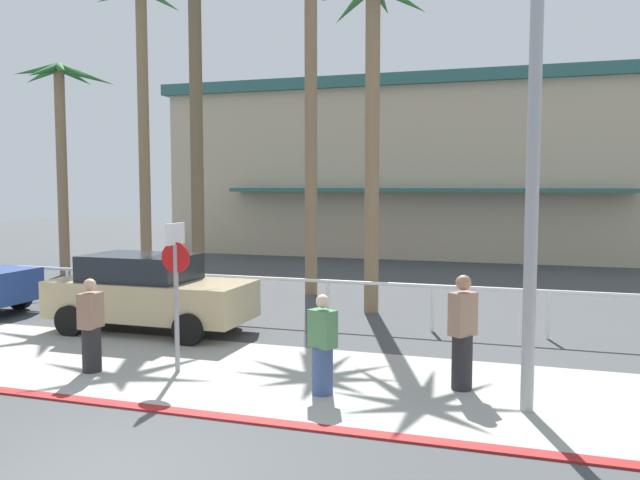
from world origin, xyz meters
name	(u,v)px	position (x,y,z in m)	size (l,w,h in m)	color
ground_plane	(345,312)	(0.00, 10.00, 0.00)	(80.00, 80.00, 0.00)	#424447
sidewalk_strip	(253,375)	(0.00, 4.20, 0.01)	(44.00, 4.00, 0.02)	#9E9E93
curb_paint	(195,413)	(0.00, 2.20, 0.01)	(44.00, 0.24, 0.03)	maroon
building_backdrop	(439,170)	(-0.10, 27.80, 3.97)	(24.38, 13.03, 7.91)	#BCAD8E
rail_fence	(328,288)	(0.00, 8.50, 0.84)	(19.24, 0.08, 1.04)	white
stop_sign_bike_lane	(176,275)	(-1.28, 3.94, 1.68)	(0.52, 0.56, 2.56)	gray
streetlight_curb	(535,103)	(4.41, 3.49, 4.28)	(0.24, 2.54, 7.50)	#9EA0A5
palm_tree_1	(61,115)	(-11.33, 13.58, 5.64)	(2.91, 3.34, 7.45)	#846B4C
palm_tree_2	(141,73)	(-7.77, 13.10, 6.83)	(3.18, 3.10, 9.70)	#846B4C
palm_tree_3	(195,63)	(-4.64, 10.94, 6.60)	(3.53, 3.46, 9.23)	brown
palm_tree_4	(311,43)	(-1.68, 12.31, 7.23)	(3.08, 2.98, 9.75)	#846B4C
palm_tree_5	(374,61)	(0.65, 10.20, 6.22)	(3.24, 3.68, 8.23)	#846B4C
car_tan_1	(149,292)	(-3.50, 6.58, 0.87)	(4.40, 2.02, 1.69)	tan
pedestrian_0	(462,337)	(3.44, 4.45, 0.85)	(0.45, 0.48, 1.82)	#232326
pedestrian_1	(323,350)	(1.44, 3.55, 0.71)	(0.47, 0.43, 1.55)	#384C7A
pedestrian_2	(91,330)	(-2.68, 3.51, 0.74)	(0.32, 0.40, 1.62)	#232326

